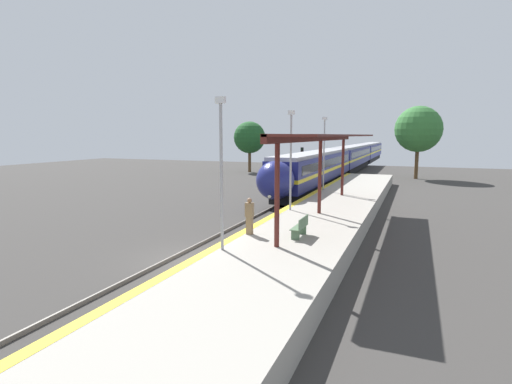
% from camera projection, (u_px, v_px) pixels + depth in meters
% --- Properties ---
extents(ground_plane, '(120.00, 120.00, 0.00)m').
position_uv_depth(ground_plane, '(189.00, 260.00, 17.50)').
color(ground_plane, '#383533').
extents(rail_left, '(0.08, 90.00, 0.15)m').
position_uv_depth(rail_left, '(175.00, 256.00, 17.76)').
color(rail_left, slate).
rests_on(rail_left, ground_plane).
extents(rail_right, '(0.08, 90.00, 0.15)m').
position_uv_depth(rail_right, '(204.00, 260.00, 17.22)').
color(rail_right, slate).
rests_on(rail_right, ground_plane).
extents(train, '(2.74, 72.41, 3.83)m').
position_uv_depth(train, '(352.00, 157.00, 59.60)').
color(train, black).
rests_on(train, ground_plane).
extents(platform_right, '(5.00, 64.00, 1.05)m').
position_uv_depth(platform_right, '(280.00, 259.00, 15.89)').
color(platform_right, '#9E998E').
rests_on(platform_right, ground_plane).
extents(platform_bench, '(0.44, 1.44, 0.89)m').
position_uv_depth(platform_bench, '(301.00, 227.00, 17.21)').
color(platform_bench, '#4C6B4C').
rests_on(platform_bench, platform_right).
extents(person_waiting, '(0.36, 0.22, 1.63)m').
position_uv_depth(person_waiting, '(250.00, 216.00, 17.67)').
color(person_waiting, '#7F6647').
rests_on(person_waiting, platform_right).
extents(railway_signal, '(0.28, 0.28, 4.12)m').
position_uv_depth(railway_signal, '(302.00, 162.00, 42.86)').
color(railway_signal, '#59595E').
rests_on(railway_signal, ground_plane).
extents(lamppost_near, '(0.36, 0.20, 5.78)m').
position_uv_depth(lamppost_near, '(221.00, 165.00, 14.93)').
color(lamppost_near, '#9E9EA3').
rests_on(lamppost_near, platform_right).
extents(lamppost_mid, '(0.36, 0.20, 5.78)m').
position_uv_depth(lamppost_mid, '(291.00, 154.00, 23.11)').
color(lamppost_mid, '#9E9EA3').
rests_on(lamppost_mid, platform_right).
extents(lamppost_far, '(0.36, 0.20, 5.78)m').
position_uv_depth(lamppost_far, '(324.00, 149.00, 31.28)').
color(lamppost_far, '#9E9EA3').
rests_on(lamppost_far, platform_right).
extents(station_canopy, '(2.02, 17.75, 4.42)m').
position_uv_depth(station_canopy, '(331.00, 140.00, 21.77)').
color(station_canopy, '#511E19').
rests_on(station_canopy, platform_right).
extents(background_tree_left, '(4.65, 4.65, 7.42)m').
position_uv_depth(background_tree_left, '(250.00, 138.00, 58.52)').
color(background_tree_left, brown).
rests_on(background_tree_left, ground_plane).
extents(background_tree_right, '(5.65, 5.65, 8.99)m').
position_uv_depth(background_tree_right, '(418.00, 129.00, 49.09)').
color(background_tree_right, brown).
rests_on(background_tree_right, ground_plane).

